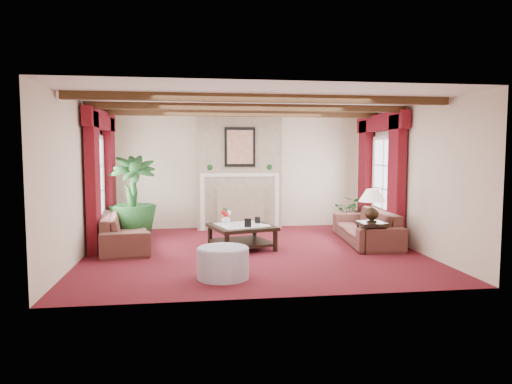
{
  "coord_description": "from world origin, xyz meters",
  "views": [
    {
      "loc": [
        -1.06,
        -8.27,
        1.83
      ],
      "look_at": [
        0.12,
        0.4,
        1.07
      ],
      "focal_mm": 32.0,
      "sensor_mm": 36.0,
      "label": 1
    }
  ],
  "objects": [
    {
      "name": "table_lamp",
      "position": [
        2.14,
        -0.39,
        0.87
      ],
      "size": [
        0.49,
        0.49,
        0.62
      ],
      "primitive_type": null,
      "color": "black",
      "rests_on": "side_table"
    },
    {
      "name": "small_plant",
      "position": [
        2.55,
        1.81,
        0.32
      ],
      "size": [
        1.54,
        1.54,
        0.64
      ],
      "primitive_type": "imported",
      "rotation": [
        0.0,
        0.0,
        -0.69
      ],
      "color": "black",
      "rests_on": "ground"
    },
    {
      "name": "fireplace",
      "position": [
        0.0,
        2.55,
        2.7
      ],
      "size": [
        2.0,
        0.52,
        2.7
      ],
      "primitive_type": null,
      "color": "#9D8866",
      "rests_on": "ground"
    },
    {
      "name": "coffee_table",
      "position": [
        -0.18,
        0.25,
        0.22
      ],
      "size": [
        1.35,
        1.35,
        0.45
      ],
      "primitive_type": null,
      "rotation": [
        0.0,
        0.0,
        0.28
      ],
      "color": "black",
      "rests_on": "ground"
    },
    {
      "name": "flower_vase",
      "position": [
        -0.46,
        0.56,
        0.53
      ],
      "size": [
        0.23,
        0.24,
        0.17
      ],
      "primitive_type": "imported",
      "rotation": [
        0.0,
        0.0,
        0.19
      ],
      "color": "silver",
      "rests_on": "coffee_table"
    },
    {
      "name": "sofa_right",
      "position": [
        2.39,
        0.51,
        0.44
      ],
      "size": [
        2.39,
        1.09,
        0.89
      ],
      "primitive_type": "imported",
      "rotation": [
        0.0,
        0.0,
        -1.67
      ],
      "color": "#3F111E",
      "rests_on": "ground"
    },
    {
      "name": "ottoman",
      "position": [
        -0.66,
        -1.75,
        0.22
      ],
      "size": [
        0.76,
        0.76,
        0.44
      ],
      "primitive_type": "cylinder",
      "color": "#9E9AAE",
      "rests_on": "ground"
    },
    {
      "name": "floor",
      "position": [
        0.0,
        0.0,
        0.0
      ],
      "size": [
        6.0,
        6.0,
        0.0
      ],
      "primitive_type": "plane",
      "color": "#4B0D14",
      "rests_on": "ground"
    },
    {
      "name": "french_door_right",
      "position": [
        2.97,
        1.0,
        2.13
      ],
      "size": [
        0.1,
        1.1,
        2.16
      ],
      "primitive_type": null,
      "color": "white",
      "rests_on": "ground"
    },
    {
      "name": "left_wall",
      "position": [
        -3.0,
        0.0,
        1.35
      ],
      "size": [
        0.02,
        5.5,
        2.7
      ],
      "primitive_type": "cube",
      "color": "beige",
      "rests_on": "ground"
    },
    {
      "name": "right_wall",
      "position": [
        3.0,
        0.0,
        1.35
      ],
      "size": [
        0.02,
        5.5,
        2.7
      ],
      "primitive_type": "cube",
      "color": "beige",
      "rests_on": "ground"
    },
    {
      "name": "photo_frame_a",
      "position": [
        -0.1,
        -0.04,
        0.53
      ],
      "size": [
        0.13,
        0.06,
        0.17
      ],
      "primitive_type": null,
      "rotation": [
        0.0,
        0.0,
        -0.32
      ],
      "color": "black",
      "rests_on": "coffee_table"
    },
    {
      "name": "ceiling_beams",
      "position": [
        0.0,
        0.0,
        2.64
      ],
      "size": [
        6.0,
        3.0,
        0.12
      ],
      "primitive_type": null,
      "color": "#362111",
      "rests_on": "ceiling"
    },
    {
      "name": "sofa_left",
      "position": [
        -2.4,
        0.67,
        0.43
      ],
      "size": [
        2.39,
        1.27,
        0.86
      ],
      "primitive_type": "imported",
      "rotation": [
        0.0,
        0.0,
        1.72
      ],
      "color": "#3F111E",
      "rests_on": "ground"
    },
    {
      "name": "curtains_left",
      "position": [
        -2.86,
        1.0,
        2.55
      ],
      "size": [
        0.2,
        2.4,
        2.55
      ],
      "primitive_type": null,
      "color": "#510A14",
      "rests_on": "ground"
    },
    {
      "name": "photo_frame_b",
      "position": [
        0.14,
        0.4,
        0.51
      ],
      "size": [
        0.1,
        0.06,
        0.14
      ],
      "primitive_type": null,
      "rotation": [
        0.0,
        0.0,
        -0.39
      ],
      "color": "black",
      "rests_on": "coffee_table"
    },
    {
      "name": "potted_palm",
      "position": [
        -2.37,
        1.62,
        0.49
      ],
      "size": [
        1.49,
        2.05,
        0.99
      ],
      "primitive_type": "imported",
      "rotation": [
        0.0,
        0.0,
        0.14
      ],
      "color": "black",
      "rests_on": "ground"
    },
    {
      "name": "curtains_right",
      "position": [
        2.86,
        1.0,
        2.55
      ],
      "size": [
        0.2,
        2.4,
        2.55
      ],
      "primitive_type": null,
      "color": "#510A14",
      "rests_on": "ground"
    },
    {
      "name": "book",
      "position": [
        0.13,
        0.04,
        0.58
      ],
      "size": [
        0.2,
        0.06,
        0.27
      ],
      "primitive_type": "imported",
      "rotation": [
        0.0,
        0.0,
        0.1
      ],
      "color": "black",
      "rests_on": "coffee_table"
    },
    {
      "name": "ceiling",
      "position": [
        0.0,
        0.0,
        2.7
      ],
      "size": [
        6.0,
        6.0,
        0.0
      ],
      "primitive_type": "plane",
      "rotation": [
        3.14,
        0.0,
        0.0
      ],
      "color": "white",
      "rests_on": "floor"
    },
    {
      "name": "side_table",
      "position": [
        2.14,
        -0.39,
        0.28
      ],
      "size": [
        0.59,
        0.59,
        0.56
      ],
      "primitive_type": null,
      "rotation": [
        0.0,
        0.0,
        -0.28
      ],
      "color": "black",
      "rests_on": "ground"
    },
    {
      "name": "back_wall",
      "position": [
        0.0,
        2.75,
        1.35
      ],
      "size": [
        6.0,
        0.02,
        2.7
      ],
      "primitive_type": "cube",
      "color": "beige",
      "rests_on": "ground"
    },
    {
      "name": "french_door_left",
      "position": [
        -2.97,
        1.0,
        2.13
      ],
      "size": [
        0.1,
        1.1,
        2.16
      ],
      "primitive_type": null,
      "color": "white",
      "rests_on": "ground"
    }
  ]
}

